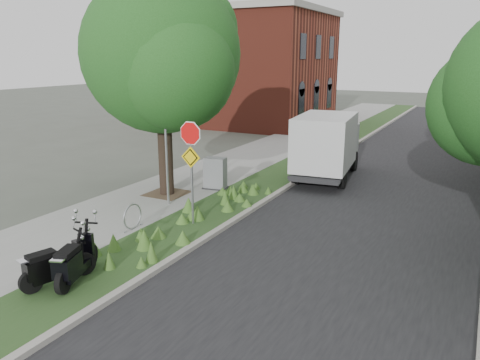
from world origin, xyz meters
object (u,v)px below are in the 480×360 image
(scooter_near, at_px, (50,269))
(utility_cabinet, at_px, (215,174))
(sign_assembly, at_px, (191,152))
(box_truck, at_px, (327,143))
(scooter_far, at_px, (73,266))

(scooter_near, distance_m, utility_cabinet, 8.48)
(utility_cabinet, bearing_deg, scooter_near, -84.21)
(sign_assembly, height_order, box_truck, sign_assembly)
(scooter_near, bearing_deg, utility_cabinet, 95.79)
(sign_assembly, relative_size, utility_cabinet, 2.70)
(scooter_far, distance_m, box_truck, 12.17)
(scooter_far, bearing_deg, scooter_near, -136.50)
(box_truck, relative_size, utility_cabinet, 4.47)
(sign_assembly, relative_size, box_truck, 0.61)
(scooter_far, distance_m, utility_cabinet, 8.20)
(scooter_near, height_order, scooter_far, scooter_far)
(sign_assembly, height_order, scooter_near, sign_assembly)
(scooter_near, xyz_separation_m, utility_cabinet, (-0.86, 8.43, 0.17))
(scooter_near, bearing_deg, scooter_far, 43.50)
(scooter_near, distance_m, scooter_far, 0.47)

